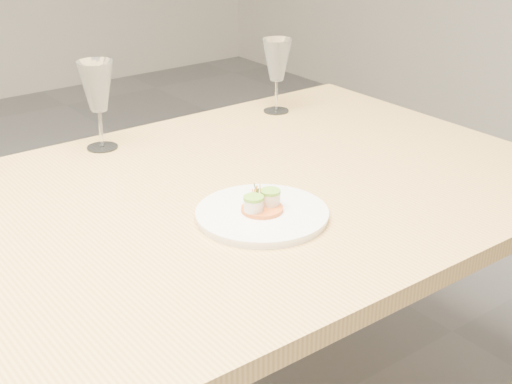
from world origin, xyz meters
TOP-DOWN VIEW (x-y plane):
  - dining_table at (0.00, 0.00)m, footprint 2.40×1.00m
  - dinner_plate at (0.42, -0.15)m, footprint 0.27×0.27m
  - wine_glass_2 at (0.34, 0.41)m, footprint 0.09×0.09m
  - wine_glass_3 at (0.88, 0.38)m, footprint 0.08×0.08m

SIDE VIEW (x-z plane):
  - dining_table at x=0.00m, z-range 0.31..1.06m
  - dinner_plate at x=0.42m, z-range 0.73..0.80m
  - wine_glass_3 at x=0.88m, z-range 0.79..1.00m
  - wine_glass_2 at x=0.34m, z-range 0.79..1.02m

